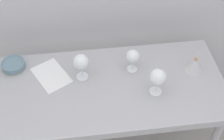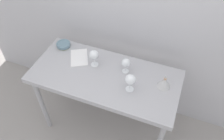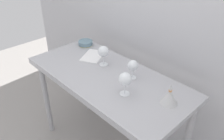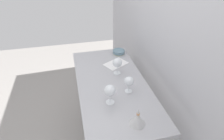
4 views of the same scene
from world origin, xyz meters
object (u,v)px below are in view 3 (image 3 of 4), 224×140
object	(u,v)px
wine_glass_near_right	(125,79)
tasting_sheet_upper	(93,56)
wine_glass_far_left	(103,52)
wine_glass_far_right	(133,66)
tasting_bowl	(86,43)
decanter_funnel	(169,97)

from	to	relation	value
wine_glass_near_right	tasting_sheet_upper	world-z (taller)	wine_glass_near_right
wine_glass_far_left	wine_glass_far_right	size ratio (longest dim) A/B	1.14
wine_glass_far_right	tasting_sheet_upper	size ratio (longest dim) A/B	0.62
tasting_sheet_upper	tasting_bowl	world-z (taller)	tasting_bowl
tasting_sheet_upper	decanter_funnel	world-z (taller)	decanter_funnel
wine_glass_near_right	tasting_sheet_upper	distance (m)	0.65
wine_glass_near_right	decanter_funnel	distance (m)	0.31
wine_glass_near_right	tasting_bowl	world-z (taller)	wine_glass_near_right
tasting_bowl	wine_glass_far_left	bearing A→B (deg)	-17.35
wine_glass_far_left	tasting_bowl	xyz separation A→B (m)	(-0.42, 0.13, -0.10)
wine_glass_far_right	tasting_bowl	xyz separation A→B (m)	(-0.73, 0.11, -0.08)
wine_glass_far_left	wine_glass_near_right	size ratio (longest dim) A/B	1.01
tasting_sheet_upper	wine_glass_far_left	bearing A→B (deg)	-39.16
tasting_bowl	decanter_funnel	world-z (taller)	decanter_funnel
tasting_bowl	tasting_sheet_upper	bearing A→B (deg)	-22.56
wine_glass_near_right	wine_glass_far_right	bearing A→B (deg)	118.31
wine_glass_far_right	decanter_funnel	size ratio (longest dim) A/B	1.03
wine_glass_far_right	tasting_sheet_upper	distance (m)	0.51
decanter_funnel	tasting_bowl	bearing A→B (deg)	171.84
decanter_funnel	wine_glass_far_left	bearing A→B (deg)	177.69
wine_glass_far_left	tasting_bowl	bearing A→B (deg)	162.65
wine_glass_far_left	decanter_funnel	xyz separation A→B (m)	(0.68, -0.03, -0.07)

